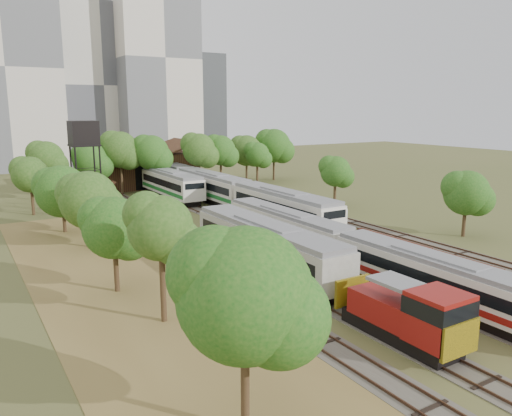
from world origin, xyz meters
TOP-DOWN VIEW (x-y plane):
  - ground at (0.00, 0.00)m, footprint 240.00×240.00m
  - dry_grass_patch at (-18.00, 8.00)m, footprint 14.00×60.00m
  - tracks at (-0.67, 25.00)m, footprint 24.60×80.00m
  - railcar_red_set at (-2.00, 5.24)m, footprint 2.70×34.58m
  - railcar_green_set at (2.00, 37.67)m, footprint 3.27×52.08m
  - railcar_rear at (-2.00, 42.88)m, footprint 3.28×16.08m
  - shunter_locomotive at (-8.00, -6.71)m, footprint 2.78×8.10m
  - old_grey_coach at (-8.00, 8.19)m, footprint 3.24×18.00m
  - water_tower at (-14.76, 38.79)m, footprint 3.32×3.32m
  - rail_pile_near at (8.00, 9.82)m, footprint 0.63×9.49m
  - rail_pile_far at (8.20, 1.66)m, footprint 0.45×7.18m
  - maintenance_shed at (-1.00, 57.98)m, footprint 16.45×11.55m
  - tree_band_left at (-19.24, 16.83)m, footprint 7.44×54.98m
  - tree_band_far at (3.11, 50.35)m, footprint 44.51×10.43m
  - tree_band_right at (15.11, 24.85)m, footprint 5.50×44.88m
  - tower_left at (-18.00, 95.00)m, footprint 22.00×16.00m
  - tower_centre at (2.00, 100.00)m, footprint 20.00×18.00m
  - tower_right at (14.00, 92.00)m, footprint 18.00×16.00m
  - tower_far_right at (34.00, 110.00)m, footprint 12.00×12.00m

SIDE VIEW (x-z plane):
  - ground at x=0.00m, z-range 0.00..0.00m
  - dry_grass_patch at x=-18.00m, z-range 0.00..0.04m
  - tracks at x=-0.67m, z-range -0.05..0.14m
  - rail_pile_far at x=8.20m, z-range 0.00..0.23m
  - rail_pile_near at x=8.00m, z-range 0.00..0.32m
  - shunter_locomotive at x=-8.00m, z-range -0.07..3.56m
  - railcar_red_set at x=-2.00m, z-range 0.10..3.42m
  - railcar_green_set at x=2.00m, z-range 0.12..4.17m
  - railcar_rear at x=-2.00m, z-range 0.12..4.18m
  - old_grey_coach at x=-8.00m, z-range 0.18..4.20m
  - maintenance_shed at x=-1.00m, z-range -0.87..6.70m
  - tree_band_right at x=15.11m, z-range 1.16..8.49m
  - tree_band_left at x=-19.24m, z-range 0.70..9.28m
  - tree_band_far at x=3.11m, z-range 1.35..10.92m
  - water_tower at x=-14.76m, z-range 3.94..15.42m
  - tower_far_right at x=34.00m, z-range 0.00..28.00m
  - tower_centre at x=2.00m, z-range 0.00..36.00m
  - tower_left at x=-18.00m, z-range 0.00..42.00m
  - tower_right at x=14.00m, z-range 0.00..48.00m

